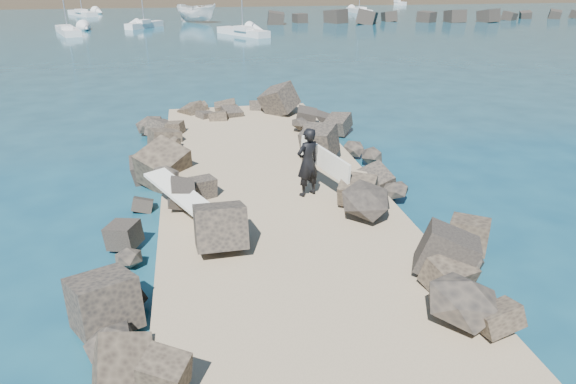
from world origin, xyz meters
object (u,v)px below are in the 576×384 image
(boat_imported, at_px, (197,13))
(surfboard_resting, at_px, (182,199))
(surfer_with_board, at_px, (310,162))
(sailboat_e, at_px, (82,13))

(boat_imported, bearing_deg, surfboard_resting, -139.64)
(boat_imported, relative_size, surfer_with_board, 2.82)
(boat_imported, height_order, surfer_with_board, surfer_with_board)
(surfboard_resting, distance_m, sailboat_e, 75.12)
(surfboard_resting, bearing_deg, sailboat_e, 66.58)
(surfboard_resting, height_order, boat_imported, boat_imported)
(surfboard_resting, bearing_deg, boat_imported, 53.45)
(surfboard_resting, xyz_separation_m, surfer_with_board, (3.35, 0.63, 0.50))
(sailboat_e, bearing_deg, boat_imported, -41.10)
(boat_imported, xyz_separation_m, sailboat_e, (-16.60, 14.48, -0.86))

